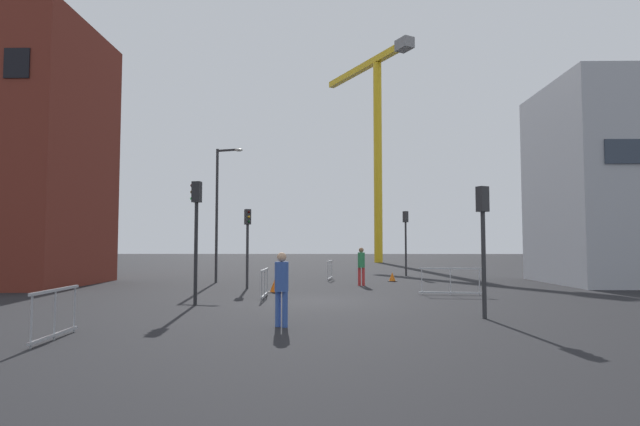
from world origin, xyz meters
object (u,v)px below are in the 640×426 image
(traffic_light_near, at_px, (406,232))
(pedestrian_walking, at_px, (361,263))
(construction_crane, at_px, (376,126))
(traffic_light_median, at_px, (196,222))
(pedestrian_waiting, at_px, (282,283))
(traffic_light_crosswalk, at_px, (483,229))
(traffic_cone_on_verge, at_px, (392,277))
(traffic_light_island, at_px, (248,235))
(streetlamp_tall, at_px, (220,204))
(traffic_cone_striped, at_px, (276,285))

(traffic_light_near, bearing_deg, pedestrian_walking, -114.08)
(construction_crane, bearing_deg, traffic_light_median, -104.33)
(pedestrian_walking, bearing_deg, pedestrian_waiting, -102.76)
(traffic_light_crosswalk, xyz_separation_m, traffic_cone_on_verge, (-0.83, 13.42, -2.23))
(traffic_light_island, bearing_deg, streetlamp_tall, 120.74)
(traffic_cone_striped, bearing_deg, traffic_light_crosswalk, -48.27)
(streetlamp_tall, relative_size, traffic_cone_on_verge, 14.23)
(pedestrian_waiting, xyz_separation_m, traffic_cone_on_verge, (4.59, 14.91, -0.84))
(construction_crane, height_order, pedestrian_waiting, construction_crane)
(pedestrian_waiting, xyz_separation_m, traffic_cone_striped, (-1.05, 8.73, -0.76))
(traffic_light_near, xyz_separation_m, traffic_light_median, (-9.31, -15.21, 0.03))
(traffic_cone_striped, distance_m, traffic_cone_on_verge, 8.36)
(pedestrian_waiting, bearing_deg, traffic_light_island, 103.57)
(traffic_light_crosswalk, height_order, traffic_cone_striped, traffic_light_crosswalk)
(construction_crane, bearing_deg, traffic_light_island, -105.74)
(traffic_light_near, distance_m, traffic_cone_striped, 13.13)
(pedestrian_waiting, bearing_deg, traffic_cone_striped, 96.84)
(traffic_light_median, height_order, traffic_cone_striped, traffic_light_median)
(pedestrian_walking, bearing_deg, traffic_light_median, -127.48)
(construction_crane, xyz_separation_m, pedestrian_waiting, (-6.39, -42.12, -13.84))
(traffic_light_crosswalk, relative_size, pedestrian_walking, 1.96)
(construction_crane, height_order, streetlamp_tall, construction_crane)
(construction_crane, bearing_deg, pedestrian_walking, -96.91)
(streetlamp_tall, height_order, traffic_light_island, streetlamp_tall)
(streetlamp_tall, relative_size, traffic_light_island, 1.95)
(pedestrian_waiting, relative_size, traffic_cone_striped, 2.73)
(traffic_light_island, bearing_deg, pedestrian_waiting, -76.43)
(traffic_light_island, distance_m, traffic_cone_striped, 3.13)
(pedestrian_waiting, bearing_deg, traffic_light_crosswalk, 15.27)
(traffic_light_crosswalk, relative_size, traffic_light_island, 1.00)
(pedestrian_walking, bearing_deg, traffic_light_crosswalk, -75.99)
(traffic_light_crosswalk, distance_m, pedestrian_walking, 11.10)
(traffic_cone_striped, bearing_deg, construction_crane, 77.45)
(pedestrian_walking, distance_m, pedestrian_waiting, 12.48)
(construction_crane, height_order, traffic_light_median, construction_crane)
(traffic_light_near, relative_size, traffic_cone_striped, 6.10)
(construction_crane, relative_size, streetlamp_tall, 3.22)
(pedestrian_walking, xyz_separation_m, pedestrian_waiting, (-2.76, -12.17, -0.01))
(traffic_light_median, bearing_deg, streetlamp_tall, 97.65)
(pedestrian_walking, relative_size, traffic_cone_striped, 2.76)
(traffic_light_median, distance_m, traffic_cone_striped, 5.52)
(traffic_light_crosswalk, bearing_deg, traffic_cone_striped, 131.73)
(streetlamp_tall, bearing_deg, construction_crane, 68.80)
(traffic_light_crosswalk, bearing_deg, streetlamp_tall, 128.81)
(traffic_light_island, bearing_deg, traffic_cone_striped, -49.68)
(construction_crane, xyz_separation_m, traffic_cone_striped, (-7.43, -33.38, -14.60))
(streetlamp_tall, bearing_deg, traffic_cone_on_verge, 6.32)
(streetlamp_tall, bearing_deg, pedestrian_walking, -13.25)
(traffic_cone_on_verge, bearing_deg, traffic_light_median, -126.59)
(construction_crane, relative_size, traffic_cone_striped, 34.01)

